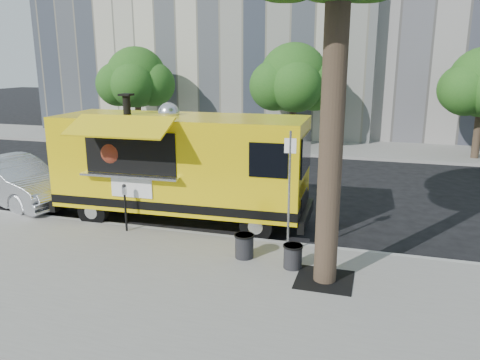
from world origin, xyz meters
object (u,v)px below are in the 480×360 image
object	(u,v)px
sedan	(13,181)
trash_bin_left	(293,256)
trash_bin_right	(244,245)
far_tree_b	(294,78)
food_truck	(180,164)
sign_post	(289,185)
parking_meter	(125,202)
far_tree_a	(136,78)

from	to	relation	value
sedan	trash_bin_left	xyz separation A→B (m)	(9.94, -2.56, -0.36)
trash_bin_right	trash_bin_left	bearing A→B (deg)	-11.18
far_tree_b	food_truck	xyz separation A→B (m)	(-1.03, -12.49, -2.07)
far_tree_b	trash_bin_right	bearing A→B (deg)	-83.78
sign_post	sedan	world-z (taller)	sign_post
sedan	trash_bin_left	size ratio (longest dim) A/B	8.93
far_tree_b	trash_bin_right	xyz separation A→B (m)	(1.62, -14.85, -3.38)
food_truck	trash_bin_right	world-z (taller)	food_truck
sedan	food_truck	bearing A→B (deg)	-73.37
food_truck	sedan	bearing A→B (deg)	178.28
sign_post	trash_bin_left	bearing A→B (deg)	-71.50
sign_post	parking_meter	xyz separation A→B (m)	(-4.55, 0.20, -0.87)
sign_post	trash_bin_right	size ratio (longest dim) A/B	5.22
trash_bin_left	trash_bin_right	distance (m)	1.24
parking_meter	far_tree_b	bearing A→B (deg)	81.90
parking_meter	sedan	xyz separation A→B (m)	(-5.11, 1.53, -0.18)
food_truck	trash_bin_left	xyz separation A→B (m)	(3.86, -2.60, -1.32)
far_tree_a	parking_meter	world-z (taller)	far_tree_a
far_tree_a	sedan	xyz separation A→B (m)	(1.89, -12.12, -2.97)
sign_post	trash_bin_right	bearing A→B (deg)	-147.47
sign_post	trash_bin_left	xyz separation A→B (m)	(0.28, -0.83, -1.41)
far_tree_b	food_truck	distance (m)	12.70
parking_meter	trash_bin_left	distance (m)	4.97
sign_post	trash_bin_left	size ratio (longest dim) A/B	5.51
sedan	trash_bin_right	world-z (taller)	sedan
sign_post	trash_bin_right	world-z (taller)	sign_post
food_truck	trash_bin_left	distance (m)	4.84
food_truck	trash_bin_right	xyz separation A→B (m)	(2.65, -2.36, -1.31)
far_tree_a	far_tree_b	world-z (taller)	far_tree_b
sign_post	sedan	distance (m)	9.87
far_tree_a	food_truck	xyz separation A→B (m)	(7.97, -12.09, -2.01)
far_tree_a	far_tree_b	size ratio (longest dim) A/B	0.97
trash_bin_right	food_truck	bearing A→B (deg)	138.34
trash_bin_left	trash_bin_right	world-z (taller)	trash_bin_right
far_tree_a	trash_bin_left	world-z (taller)	far_tree_a
food_truck	sedan	xyz separation A→B (m)	(-6.08, -0.04, -0.96)
far_tree_b	sign_post	distance (m)	14.61
sign_post	trash_bin_right	distance (m)	1.78
sedan	far_tree_b	bearing A→B (deg)	-13.30
far_tree_b	trash_bin_left	distance (m)	15.72
sign_post	sedan	xyz separation A→B (m)	(-9.66, 1.73, -1.05)
far_tree_b	trash_bin_left	xyz separation A→B (m)	(2.83, -15.08, -3.39)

